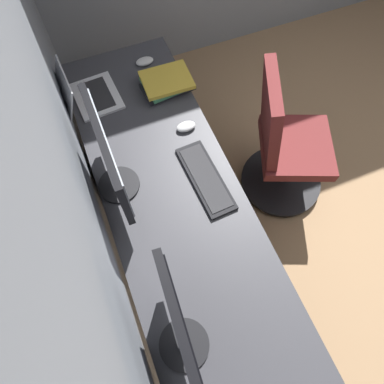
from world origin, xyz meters
TOP-DOWN VIEW (x-y plane):
  - wall_back at (0.00, 2.00)m, footprint 4.46×0.10m
  - desk at (0.17, 1.61)m, footprint 2.34×0.65m
  - drawer_pedestal at (0.65, 1.63)m, footprint 0.40×0.51m
  - monitor_primary at (0.44, 1.83)m, footprint 0.53×0.20m
  - monitor_secondary at (-0.34, 1.79)m, footprint 0.53×0.20m
  - laptop_leftmost at (1.02, 1.85)m, footprint 0.31×0.33m
  - keyboard_main at (0.32, 1.43)m, footprint 0.43×0.16m
  - mouse_main at (0.64, 1.40)m, footprint 0.06×0.10m
  - mouse_spare at (1.17, 1.46)m, footprint 0.06×0.10m
  - book_stack_near at (0.94, 1.40)m, footprint 0.23×0.29m
  - office_chair at (0.48, 0.83)m, footprint 0.57×0.61m

SIDE VIEW (x-z plane):
  - drawer_pedestal at x=0.65m, z-range 0.00..0.69m
  - office_chair at x=0.48m, z-range -0.03..0.94m
  - desk at x=0.17m, z-range 0.30..1.03m
  - keyboard_main at x=0.32m, z-range 0.73..0.75m
  - mouse_main at x=0.64m, z-range 0.73..0.76m
  - mouse_spare at x=1.17m, z-range 0.73..0.76m
  - book_stack_near at x=0.94m, z-range 0.73..0.81m
  - laptop_leftmost at x=1.02m, z-range 0.67..0.90m
  - monitor_primary at x=0.44m, z-range 0.76..1.19m
  - monitor_secondary at x=-0.34m, z-range 0.76..1.22m
  - wall_back at x=0.00m, z-range 0.00..2.60m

